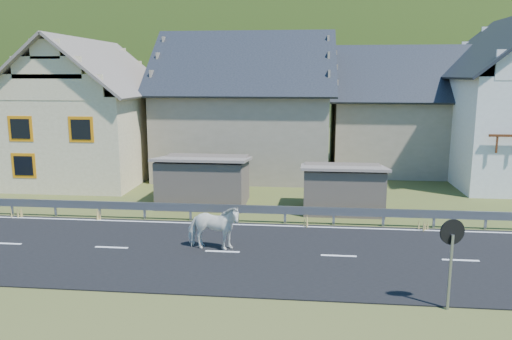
# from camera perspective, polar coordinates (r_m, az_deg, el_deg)

# --- Properties ---
(ground) EXTENTS (160.00, 160.00, 0.00)m
(ground) POSITION_cam_1_polar(r_m,az_deg,el_deg) (17.61, -3.86, -9.41)
(ground) COLOR #394D1A
(ground) RESTS_ON ground
(road) EXTENTS (60.00, 7.00, 0.04)m
(road) POSITION_cam_1_polar(r_m,az_deg,el_deg) (17.61, -3.86, -9.35)
(road) COLOR black
(road) RESTS_ON ground
(lane_markings) EXTENTS (60.00, 6.60, 0.01)m
(lane_markings) POSITION_cam_1_polar(r_m,az_deg,el_deg) (17.60, -3.86, -9.27)
(lane_markings) COLOR silver
(lane_markings) RESTS_ON road
(guardrail) EXTENTS (28.10, 0.09, 0.75)m
(guardrail) POSITION_cam_1_polar(r_m,az_deg,el_deg) (20.91, -2.16, -4.49)
(guardrail) COLOR #93969B
(guardrail) RESTS_ON ground
(shed_left) EXTENTS (4.30, 3.30, 2.40)m
(shed_left) POSITION_cam_1_polar(r_m,az_deg,el_deg) (23.82, -5.98, -1.31)
(shed_left) COLOR brown
(shed_left) RESTS_ON ground
(shed_right) EXTENTS (3.80, 2.90, 2.20)m
(shed_right) POSITION_cam_1_polar(r_m,az_deg,el_deg) (22.91, 9.89, -2.16)
(shed_right) COLOR brown
(shed_right) RESTS_ON ground
(house_cream) EXTENTS (7.80, 9.80, 8.30)m
(house_cream) POSITION_cam_1_polar(r_m,az_deg,el_deg) (31.12, -18.64, 7.09)
(house_cream) COLOR beige
(house_cream) RESTS_ON ground
(house_stone_a) EXTENTS (10.80, 9.80, 8.90)m
(house_stone_a) POSITION_cam_1_polar(r_m,az_deg,el_deg) (31.55, -1.11, 8.19)
(house_stone_a) COLOR gray
(house_stone_a) RESTS_ON ground
(house_stone_b) EXTENTS (9.80, 8.80, 8.10)m
(house_stone_b) POSITION_cam_1_polar(r_m,az_deg,el_deg) (33.89, 16.51, 7.26)
(house_stone_b) COLOR gray
(house_stone_b) RESTS_ON ground
(mountain) EXTENTS (440.00, 280.00, 260.00)m
(mountain) POSITION_cam_1_polar(r_m,az_deg,el_deg) (198.01, 6.54, 3.20)
(mountain) COLOR #19310F
(mountain) RESTS_ON ground
(conifer_patch) EXTENTS (76.00, 50.00, 28.00)m
(conifer_patch) POSITION_cam_1_polar(r_m,az_deg,el_deg) (138.91, -18.97, 10.23)
(conifer_patch) COLOR black
(conifer_patch) RESTS_ON ground
(horse) EXTENTS (0.96, 1.96, 1.62)m
(horse) POSITION_cam_1_polar(r_m,az_deg,el_deg) (17.56, -4.90, -6.55)
(horse) COLOR silver
(horse) RESTS_ON road
(traffic_mirror) EXTENTS (0.67, 0.26, 2.45)m
(traffic_mirror) POSITION_cam_1_polar(r_m,az_deg,el_deg) (13.96, 21.44, -7.85)
(traffic_mirror) COLOR #93969B
(traffic_mirror) RESTS_ON ground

